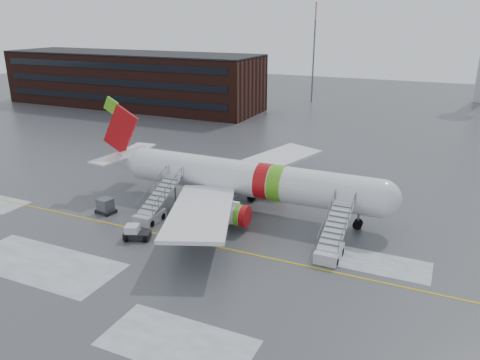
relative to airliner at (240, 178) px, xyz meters
The scene contains 8 objects.
ground 9.99m from the airliner, 116.53° to the right, with size 260.00×260.00×0.00m, color #494C4F.
airliner is the anchor object (origin of this frame).
airstair_fwd 13.78m from the airliner, 28.78° to the right, with size 2.05×7.70×3.48m.
airstair_aft 9.75m from the airliner, 136.32° to the right, with size 2.05×7.70×3.48m.
pushback_tug 12.87m from the airliner, 117.35° to the right, with size 2.77×2.45×1.41m.
uld_container 14.73m from the airliner, 149.63° to the right, with size 2.18×1.74×1.62m.
terminal_building 67.81m from the airliner, 136.56° to the left, with size 62.00×16.11×12.30m.
light_mast_far_n 71.43m from the airliner, 99.94° to the left, with size 1.20×1.20×24.25m.
Camera 1 is at (24.09, -35.13, 19.96)m, focal length 35.00 mm.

